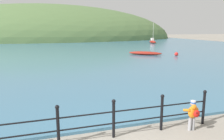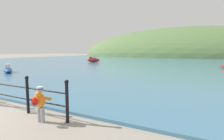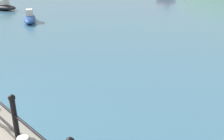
% 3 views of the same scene
% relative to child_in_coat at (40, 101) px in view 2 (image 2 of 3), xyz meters
% --- Properties ---
extents(water, '(80.00, 60.00, 0.10)m').
position_rel_child_in_coat_xyz_m(water, '(-2.69, 30.82, -0.56)').
color(water, teal).
rests_on(water, ground).
extents(far_hillside, '(79.40, 43.67, 20.82)m').
position_rel_child_in_coat_xyz_m(far_hillside, '(-2.69, 65.44, -0.61)').
color(far_hillside, '#567542').
rests_on(far_hillside, ground).
extents(child_in_coat, '(0.38, 0.53, 1.00)m').
position_rel_child_in_coat_xyz_m(child_in_coat, '(0.00, 0.00, 0.00)').
color(child_in_coat, '#99999E').
rests_on(child_in_coat, ground).
extents(boat_green_fishing, '(1.65, 2.83, 2.69)m').
position_rel_child_in_coat_xyz_m(boat_green_fishing, '(-20.60, 32.64, -0.24)').
color(boat_green_fishing, maroon).
rests_on(boat_green_fishing, water).
extents(boat_white_sailboat, '(2.39, 1.78, 0.73)m').
position_rel_child_in_coat_xyz_m(boat_white_sailboat, '(-11.29, 6.10, -0.27)').
color(boat_white_sailboat, '#1E4793').
rests_on(boat_white_sailboat, water).
extents(boat_far_left, '(2.04, 1.78, 1.26)m').
position_rel_child_in_coat_xyz_m(boat_far_left, '(-12.46, 21.58, -0.10)').
color(boat_far_left, maroon).
rests_on(boat_far_left, water).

